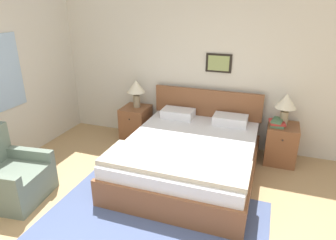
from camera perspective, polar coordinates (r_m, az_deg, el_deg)
name	(u,v)px	position (r m, az deg, el deg)	size (l,w,h in m)	color
wall_back	(202,68)	(4.98, 6.47, 9.87)	(7.34, 0.09, 2.60)	beige
wall_left	(3,78)	(4.88, -28.97, 7.08)	(0.08, 5.55, 2.60)	beige
area_rug_main	(149,229)	(3.47, -3.64, -20.00)	(2.48, 1.84, 0.01)	#47567F
bed	(189,156)	(4.24, 4.07, -6.91)	(1.78, 2.15, 0.97)	brown
armchair	(9,178)	(4.24, -27.99, -9.72)	(0.83, 0.82, 0.87)	slate
nightstand_near_window	(136,123)	(5.33, -6.11, -0.61)	(0.45, 0.51, 0.60)	brown
nightstand_by_door	(281,144)	(4.87, 20.73, -4.21)	(0.45, 0.51, 0.60)	brown
table_lamp_near_window	(136,88)	(5.14, -6.09, 6.05)	(0.30, 0.30, 0.48)	gray
table_lamp_by_door	(286,103)	(4.67, 21.58, 3.00)	(0.30, 0.30, 0.48)	gray
book_thick_bottom	(277,124)	(4.69, 20.02, -0.81)	(0.20, 0.25, 0.04)	#4C7551
book_hardcover_middle	(277,122)	(4.68, 20.08, -0.40)	(0.25, 0.28, 0.03)	#B7332D
book_novel_upper	(277,120)	(4.67, 20.12, -0.07)	(0.19, 0.29, 0.03)	#4C7551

